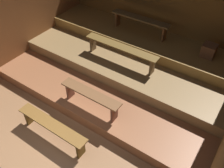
{
  "coord_description": "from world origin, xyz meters",
  "views": [
    {
      "loc": [
        2.68,
        -1.17,
        4.43
      ],
      "look_at": [
        0.29,
        2.32,
        0.62
      ],
      "focal_mm": 38.86,
      "sensor_mm": 36.0,
      "label": 1
    }
  ],
  "objects_px": {
    "bench_lower_center": "(91,96)",
    "wooden_crate_upper": "(209,50)",
    "bench_floor_center": "(52,127)",
    "bench_upper_center": "(140,21)",
    "bench_middle_center": "(121,49)"
  },
  "relations": [
    {
      "from": "bench_lower_center",
      "to": "wooden_crate_upper",
      "type": "distance_m",
      "value": 3.17
    },
    {
      "from": "bench_lower_center",
      "to": "wooden_crate_upper",
      "type": "bearing_deg",
      "value": 57.95
    },
    {
      "from": "bench_floor_center",
      "to": "bench_middle_center",
      "type": "relative_size",
      "value": 0.84
    },
    {
      "from": "bench_lower_center",
      "to": "wooden_crate_upper",
      "type": "height_order",
      "value": "wooden_crate_upper"
    },
    {
      "from": "bench_upper_center",
      "to": "bench_floor_center",
      "type": "bearing_deg",
      "value": -89.4
    },
    {
      "from": "bench_middle_center",
      "to": "bench_floor_center",
      "type": "bearing_deg",
      "value": -91.34
    },
    {
      "from": "bench_upper_center",
      "to": "wooden_crate_upper",
      "type": "relative_size",
      "value": 5.33
    },
    {
      "from": "bench_lower_center",
      "to": "bench_middle_center",
      "type": "relative_size",
      "value": 0.72
    },
    {
      "from": "bench_floor_center",
      "to": "bench_upper_center",
      "type": "height_order",
      "value": "bench_upper_center"
    },
    {
      "from": "bench_floor_center",
      "to": "bench_lower_center",
      "type": "xyz_separation_m",
      "value": [
        0.29,
        0.96,
        0.27
      ]
    },
    {
      "from": "bench_middle_center",
      "to": "wooden_crate_upper",
      "type": "distance_m",
      "value": 2.2
    },
    {
      "from": "bench_floor_center",
      "to": "wooden_crate_upper",
      "type": "height_order",
      "value": "wooden_crate_upper"
    },
    {
      "from": "bench_floor_center",
      "to": "bench_lower_center",
      "type": "height_order",
      "value": "bench_lower_center"
    },
    {
      "from": "bench_floor_center",
      "to": "wooden_crate_upper",
      "type": "relative_size",
      "value": 5.32
    },
    {
      "from": "wooden_crate_upper",
      "to": "bench_lower_center",
      "type": "bearing_deg",
      "value": -122.05
    }
  ]
}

